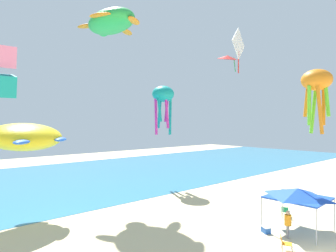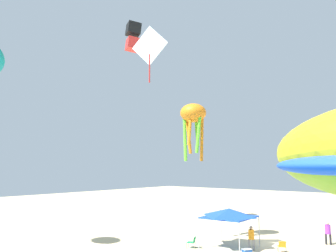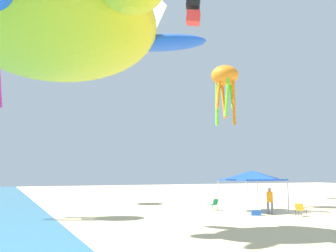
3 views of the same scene
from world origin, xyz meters
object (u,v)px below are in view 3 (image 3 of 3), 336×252
kite_delta_red (11,19)px  kite_octopus_orange (225,79)px  folding_chair_facing_ocean (300,209)px  kite_turtle_yellow (57,30)px  cooler_box (256,212)px  canopy_tent (252,176)px  kite_box_black (193,10)px  kite_diamond_white (155,14)px  folding_chair_right_of_tent (214,204)px  person_watching_sky (270,199)px

kite_delta_red → kite_octopus_orange: kite_delta_red is taller
folding_chair_facing_ocean → kite_turtle_yellow: bearing=90.9°
cooler_box → kite_delta_red: kite_delta_red is taller
cooler_box → kite_turtle_yellow: 18.84m
canopy_tent → kite_box_black: kite_box_black is taller
kite_turtle_yellow → kite_delta_red: 28.40m
kite_octopus_orange → kite_diamond_white: bearing=-2.0°
cooler_box → kite_octopus_orange: bearing=-12.5°
kite_octopus_orange → kite_box_black: bearing=-111.9°
folding_chair_facing_ocean → cooler_box: folding_chair_facing_ocean is taller
kite_turtle_yellow → folding_chair_right_of_tent: bearing=121.2°
person_watching_sky → kite_octopus_orange: (4.85, 0.21, 9.20)m
kite_octopus_orange → folding_chair_facing_ocean: bearing=89.1°
cooler_box → kite_diamond_white: 15.56m
canopy_tent → kite_turtle_yellow: kite_turtle_yellow is taller
folding_chair_facing_ocean → person_watching_sky: bearing=-7.9°
cooler_box → folding_chair_right_of_tent: bearing=9.8°
kite_delta_red → kite_box_black: bearing=109.3°
person_watching_sky → kite_delta_red: kite_delta_red is taller
kite_turtle_yellow → kite_box_black: bearing=128.4°
kite_diamond_white → kite_delta_red: size_ratio=1.07×
kite_diamond_white → folding_chair_facing_ocean: bearing=37.0°
kite_turtle_yellow → person_watching_sky: bearing=109.0°
canopy_tent → folding_chair_facing_ocean: canopy_tent is taller
canopy_tent → kite_octopus_orange: bearing=1.2°
person_watching_sky → kite_octopus_orange: bearing=160.5°
kite_delta_red → kite_diamond_white: bearing=63.0°
kite_delta_red → folding_chair_facing_ocean: bearing=66.9°
kite_turtle_yellow → kite_box_black: (25.60, -17.23, 13.92)m
folding_chair_right_of_tent → kite_delta_red: 24.08m
kite_box_black → canopy_tent: bearing=20.7°
kite_turtle_yellow → kite_octopus_orange: bearing=119.5°
cooler_box → person_watching_sky: bearing=-77.7°
kite_box_black → kite_turtle_yellow: bearing=-3.9°
folding_chair_facing_ocean → kite_box_black: (16.13, -1.12, 19.63)m
kite_octopus_orange → kite_box_black: size_ratio=1.55×
person_watching_sky → kite_octopus_orange: kite_octopus_orange is taller
kite_diamond_white → kite_box_black: size_ratio=1.30×
canopy_tent → kite_diamond_white: size_ratio=0.92×
folding_chair_right_of_tent → kite_delta_red: kite_delta_red is taller
kite_box_black → kite_octopus_orange: bearing=17.3°
cooler_box → kite_delta_red: bearing=43.9°
cooler_box → kite_delta_red: (15.36, 14.78, 16.21)m
cooler_box → kite_delta_red: 26.78m
kite_octopus_orange → canopy_tent: bearing=82.0°
kite_turtle_yellow → kite_diamond_white: bearing=132.8°
canopy_tent → folding_chair_facing_ocean: (-3.62, -0.92, -2.03)m
folding_chair_right_of_tent → kite_octopus_orange: bearing=-167.3°
kite_turtle_yellow → folding_chair_facing_ocean: bearing=102.8°
person_watching_sky → folding_chair_right_of_tent: bearing=-173.3°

